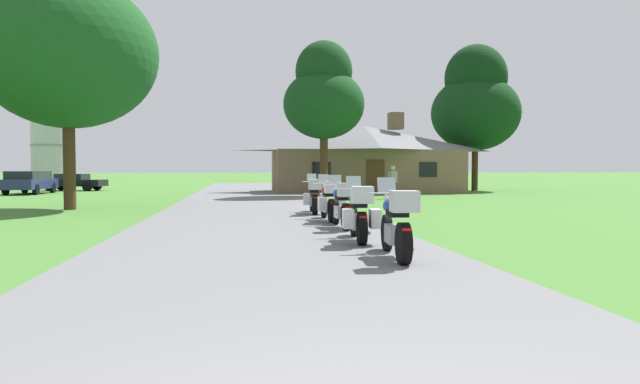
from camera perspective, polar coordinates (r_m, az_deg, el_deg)
The scene contains 15 objects.
ground_plane at distance 22.23m, azimuth -6.95°, elevation -1.56°, with size 500.00×500.00×0.00m, color #42752D.
asphalt_driveway at distance 20.24m, azimuth -6.82°, elevation -1.86°, with size 6.40×80.00×0.06m, color slate.
motorcycle_blue_nearest_to_camera at distance 9.04m, azimuth 7.84°, elevation -3.27°, with size 0.67×2.08×1.30m.
motorcycle_green_second_in_row at distance 11.05m, azimuth 4.02°, elevation -2.30°, with size 0.84×2.08×1.30m.
motorcycle_blue_third_in_row at distance 13.71m, azimuth 2.25°, elevation -1.36°, with size 0.66×2.08×1.30m.
motorcycle_red_fourth_in_row at distance 15.57m, azimuth 0.94°, elevation -0.96°, with size 0.72×2.08×1.30m.
motorcycle_white_farthest_in_row at distance 18.13m, azimuth -0.63°, elevation -0.49°, with size 0.78×2.08×1.30m.
stone_lodge at distance 36.70m, azimuth 4.56°, elevation 3.47°, with size 12.48×6.52×5.26m.
bystander_gray_shirt_near_lodge at distance 28.71m, azimuth 7.48°, elevation 1.20°, with size 0.52×0.33×1.69m.
tree_left_near at distance 23.30m, azimuth -24.51°, elevation 14.75°, with size 6.55×6.55×10.89m.
tree_by_lodge_front at distance 30.81m, azimuth 0.40°, elevation 9.92°, with size 4.44×4.44×8.51m.
tree_right_of_lodge at distance 41.40m, azimuth 15.65°, elevation 8.81°, with size 6.23×6.23×10.33m.
metal_silo_distant at distance 50.98m, azimuth -25.68°, elevation 4.78°, with size 3.46×3.46×7.77m.
parked_navy_suv_far_left at distance 38.40m, azimuth -27.62°, elevation 0.98°, with size 1.96×4.63×1.40m.
parked_black_sedan_far_left at distance 43.01m, azimuth -23.95°, elevation 0.98°, with size 4.43×2.44×1.20m.
Camera 1 is at (-0.49, -2.18, 1.50)m, focal length 31.22 mm.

